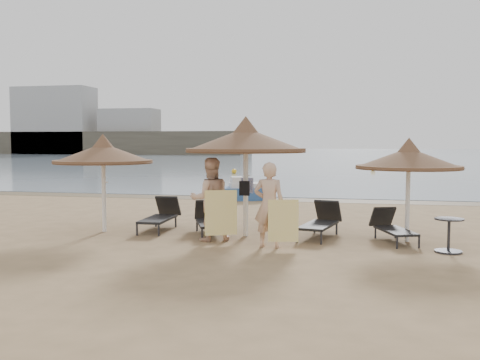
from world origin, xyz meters
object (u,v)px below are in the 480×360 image
Objects in this scene: lounger_far_left at (161,215)px; lounger_near_right at (321,221)px; person_left at (210,193)px; person_right at (269,198)px; pedal_boat at (245,191)px; palapa_center at (246,141)px; palapa_right at (409,159)px; side_table at (449,236)px; lounger_far_right at (392,227)px; palapa_left at (103,154)px; lounger_near_left at (209,219)px.

lounger_far_left is 0.96× the size of lounger_near_right.
lounger_near_right is at bearing -179.90° from person_left.
person_right is at bearing -30.72° from lounger_far_left.
palapa_center is at bearing -98.48° from pedal_boat.
lounger_near_right is 0.91× the size of person_right.
palapa_right is 3.38× the size of side_table.
lounger_far_right is at bearing -77.21° from pedal_boat.
person_left is at bearing -144.30° from lounger_near_right.
palapa_left is at bearing -12.16° from person_right.
lounger_far_right is (7.27, 0.23, -1.70)m from palapa_left.
person_right reaches higher than lounger_near_right.
person_right is (3.22, -1.79, 0.73)m from lounger_far_left.
person_right is (0.79, -1.27, -1.27)m from palapa_center.
lounger_near_right is (5.60, 0.49, -1.65)m from palapa_left.
lounger_far_right is at bearing 1.42° from palapa_center.
lounger_far_left is (-2.43, 0.52, -2.00)m from palapa_center.
lounger_near_right is 8.54m from pedal_boat.
lounger_far_left is at bearing 176.08° from palapa_right.
palapa_left is 1.12× the size of person_left.
person_left is 1.04× the size of person_right.
palapa_right is 1.29× the size of lounger_near_left.
lounger_far_left is at bearing -60.05° from person_left.
palapa_center is at bearing 162.35° from lounger_far_right.
side_table is 0.32× the size of person_left.
side_table is at bearing -14.11° from lounger_near_right.
person_left is (-4.23, -0.85, 0.81)m from lounger_far_right.
palapa_center is at bearing -178.75° from palapa_right.
palapa_left reaches higher than person_right.
palapa_center is at bearing -157.24° from lounger_near_right.
palapa_right reaches higher than pedal_boat.
lounger_far_left is 2.28m from person_left.
lounger_near_right is (-2.03, 0.26, -1.57)m from palapa_right.
lounger_near_left is 7.97m from pedal_boat.
lounger_far_right is (4.53, -0.10, -0.03)m from lounger_near_left.
person_right is at bearing -172.70° from lounger_far_right.
lounger_near_right is at bearing 153.61° from side_table.
pedal_boat is at bearing 75.83° from palapa_left.
lounger_near_left is 2.86m from lounger_near_right.
side_table is (4.63, -1.03, -2.04)m from palapa_center.
palapa_left is at bearing 162.76° from lounger_far_right.
palapa_left is 1.45× the size of lounger_far_right.
lounger_near_right is at bearing 172.75° from palapa_right.
pedal_boat is (0.77, 7.61, -0.03)m from lounger_far_left.
palapa_left is 1.35× the size of lounger_far_left.
person_right reaches higher than lounger_far_left.
palapa_right is at bearing 5.02° from lounger_near_right.
pedal_boat is at bearing 82.55° from lounger_far_left.
lounger_near_right is at bearing 10.49° from palapa_center.
palapa_left reaches higher than lounger_near_right.
side_table is (8.38, -0.89, -1.69)m from palapa_left.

